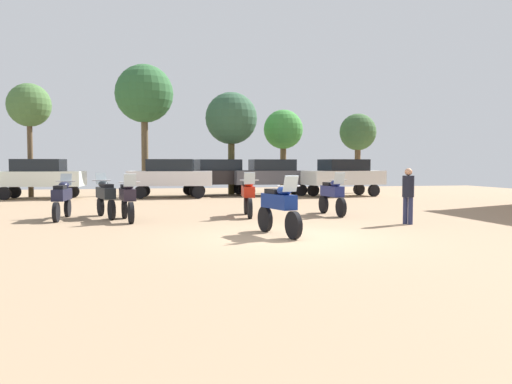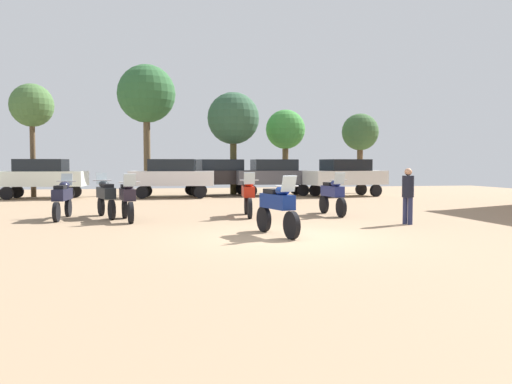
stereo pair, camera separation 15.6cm
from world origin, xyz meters
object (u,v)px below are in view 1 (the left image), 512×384
Objects in this scene: motorcycle_1 at (62,197)px; tree_4 at (231,119)px; motorcycle_6 at (105,196)px; car_1 at (272,174)px; person_1 at (408,192)px; motorcycle_4 at (332,194)px; car_3 at (344,175)px; tree_3 at (358,133)px; motorcycle_3 at (127,198)px; motorcycle_5 at (279,206)px; tree_1 at (29,106)px; tree_5 at (144,95)px; tree_2 at (283,130)px; motorcycle_2 at (248,195)px; car_4 at (218,174)px; car_5 at (171,175)px.

motorcycle_1 is 0.39× the size of tree_4.
motorcycle_6 reaches higher than motorcycle_1.
car_1 is 14.35m from person_1.
motorcycle_6 is 0.36× the size of tree_4.
motorcycle_4 is 10.64m from car_3.
motorcycle_3 is at bearing -134.82° from tree_3.
car_1 is (3.67, 15.89, 0.43)m from motorcycle_5.
tree_1 is at bearing 70.20° from car_3.
motorcycle_6 is 0.29× the size of tree_5.
motorcycle_1 is 19.70m from tree_3.
person_1 is at bearing -92.21° from tree_2.
motorcycle_5 is (-0.14, -4.78, 0.00)m from motorcycle_2.
motorcycle_4 is 14.16m from tree_2.
motorcycle_3 is 16.95m from tree_2.
tree_3 is at bearing -44.99° from car_3.
car_3 is at bearing -124.72° from tree_3.
tree_5 is at bearing 67.09° from motorcycle_6.
tree_5 is at bearing 60.91° from car_4.
motorcycle_1 is 13.18m from car_4.
tree_3 is (9.31, 17.33, 2.85)m from motorcycle_5.
car_5 is at bearing 173.84° from person_1.
tree_1 is 10.80m from tree_4.
motorcycle_5 is at bearing -66.74° from motorcycle_6.
tree_2 is at bearing -101.43° from motorcycle_4.
tree_1 is (-9.29, 12.40, 4.04)m from motorcycle_2.
motorcycle_2 is at bearing -75.72° from tree_5.
tree_3 reaches higher than car_4.
motorcycle_3 is 0.47× the size of tree_3.
tree_4 is at bearing -165.00° from tree_2.
motorcycle_3 is at bearing -121.60° from tree_2.
tree_1 is at bearing 94.28° from motorcycle_6.
tree_5 is at bearing 176.92° from tree_3.
tree_2 is (4.95, 18.35, 3.02)m from motorcycle_5.
motorcycle_3 is at bearing 177.91° from car_5.
car_1 is at bearing -5.76° from tree_1.
motorcycle_2 is 0.43× the size of tree_2.
person_1 is at bearing -65.42° from tree_5.
motorcycle_3 is 5.62m from motorcycle_5.
motorcycle_3 is at bearing -61.01° from motorcycle_5.
motorcycle_5 is at bearing -118.24° from tree_3.
car_5 is 0.77× the size of tree_4.
motorcycle_4 is 1.30× the size of person_1.
motorcycle_5 is 0.48× the size of car_5.
car_5 is at bearing 58.19° from motorcycle_6.
car_5 is at bearing 108.69° from car_4.
tree_2 is at bearing 166.81° from tree_3.
tree_5 is (-8.18, -0.35, 1.88)m from tree_2.
car_5 is (3.91, 10.09, 0.45)m from motorcycle_1.
car_3 reaches higher than person_1.
motorcycle_1 is 16.13m from car_3.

